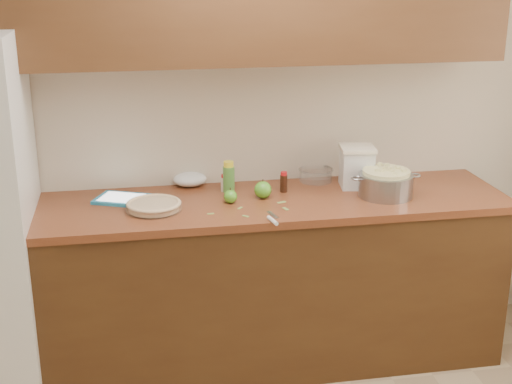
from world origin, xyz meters
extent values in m
plane|color=beige|center=(0.00, 1.80, 1.30)|extent=(3.60, 0.00, 3.60)
cube|color=#472B14|center=(0.00, 1.48, 0.44)|extent=(2.60, 0.65, 0.88)
cube|color=brown|center=(0.00, 1.48, 0.90)|extent=(2.64, 0.68, 0.04)
cylinder|color=silver|center=(-0.51, 1.41, 0.94)|extent=(0.28, 0.28, 0.04)
cylinder|color=beige|center=(-0.51, 1.41, 0.94)|extent=(0.25, 0.25, 0.03)
torus|color=beige|center=(-0.51, 1.41, 0.95)|extent=(0.27, 0.27, 0.02)
cylinder|color=gray|center=(0.68, 1.42, 0.98)|extent=(0.28, 0.28, 0.12)
torus|color=gray|center=(0.53, 1.42, 1.02)|extent=(0.07, 0.07, 0.01)
torus|color=gray|center=(0.84, 1.42, 1.02)|extent=(0.07, 0.07, 0.01)
cylinder|color=beige|center=(0.68, 1.42, 1.00)|extent=(0.24, 0.24, 0.13)
cube|color=silver|center=(0.58, 1.60, 1.02)|extent=(0.19, 0.19, 0.20)
cube|color=#FCEBC9|center=(0.58, 1.60, 1.13)|extent=(0.21, 0.21, 0.02)
cube|color=teal|center=(-0.67, 1.59, 0.93)|extent=(0.31, 0.28, 0.02)
cube|color=white|center=(-0.67, 1.59, 0.94)|extent=(0.25, 0.22, 0.00)
cube|color=gray|center=(0.05, 1.24, 0.92)|extent=(0.04, 0.11, 0.00)
cylinder|color=white|center=(0.03, 1.14, 0.93)|extent=(0.04, 0.10, 0.02)
cylinder|color=#4C8C38|center=(-0.11, 1.63, 0.99)|extent=(0.06, 0.06, 0.14)
cylinder|color=yellow|center=(-0.11, 1.63, 1.07)|extent=(0.05, 0.05, 0.03)
cylinder|color=beige|center=(-0.13, 1.65, 0.96)|extent=(0.04, 0.04, 0.08)
cylinder|color=red|center=(-0.13, 1.65, 1.00)|extent=(0.03, 0.03, 0.02)
cylinder|color=black|center=(0.18, 1.58, 0.97)|extent=(0.04, 0.04, 0.09)
cylinder|color=red|center=(0.18, 1.58, 1.02)|extent=(0.03, 0.03, 0.02)
cylinder|color=silver|center=(0.40, 1.73, 0.95)|extent=(0.18, 0.18, 0.07)
torus|color=silver|center=(0.40, 1.73, 0.99)|extent=(0.19, 0.19, 0.01)
ellipsoid|color=white|center=(-0.30, 1.77, 0.96)|extent=(0.22, 0.20, 0.07)
sphere|color=#509F26|center=(-0.13, 1.45, 0.95)|extent=(0.07, 0.07, 0.07)
cylinder|color=#3F2D19|center=(-0.13, 1.45, 0.99)|extent=(0.01, 0.01, 0.01)
sphere|color=#509F26|center=(0.05, 1.50, 0.96)|extent=(0.09, 0.09, 0.09)
cylinder|color=#3F2D19|center=(0.05, 1.50, 1.02)|extent=(0.01, 0.01, 0.01)
cube|color=#8CAA52|center=(-0.09, 1.36, 0.92)|extent=(0.03, 0.04, 0.00)
cube|color=#8CAA52|center=(0.13, 1.41, 0.92)|extent=(0.05, 0.03, 0.00)
cube|color=#8CAA52|center=(-0.08, 1.25, 0.92)|extent=(0.03, 0.03, 0.00)
cube|color=#8CAA52|center=(-0.24, 1.31, 0.92)|extent=(0.03, 0.02, 0.00)
cube|color=#8CAA52|center=(0.13, 1.31, 0.92)|extent=(0.03, 0.05, 0.00)
camera|label=1|loc=(-0.61, -1.92, 2.12)|focal=50.00mm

